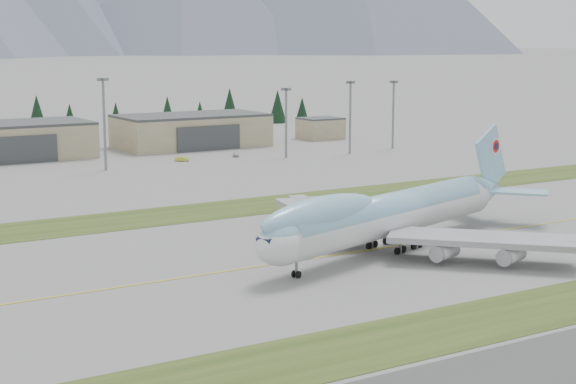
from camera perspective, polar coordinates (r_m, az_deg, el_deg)
ground at (r=144.05m, az=2.69°, el=-4.16°), size 7000.00×7000.00×0.00m
grass_strip_near at (r=115.61m, az=13.31°, el=-7.93°), size 400.00×14.00×0.08m
grass_strip_far at (r=182.29m, az=-5.19°, el=-1.24°), size 400.00×18.00×0.08m
taxiway_line_main at (r=144.05m, az=2.69°, el=-4.16°), size 400.00×0.40×0.02m
boeing_747_freighter at (r=147.63m, az=6.55°, el=-1.41°), size 71.32×59.04×18.84m
hangar_center at (r=274.93m, az=-17.71°, el=3.17°), size 48.00×26.60×10.80m
hangar_right at (r=294.51m, az=-6.28°, el=3.98°), size 48.00×26.60×10.80m
control_shed at (r=317.20m, az=2.12°, el=4.15°), size 14.00×12.00×7.60m
floodlight_masts at (r=253.50m, az=-4.47°, el=5.41°), size 164.02×7.67×24.89m
service_vehicle_b at (r=258.99m, az=-6.87°, el=1.98°), size 4.28×3.44×1.37m
service_vehicle_c at (r=268.40m, az=-3.39°, el=2.31°), size 3.67×4.84×1.30m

